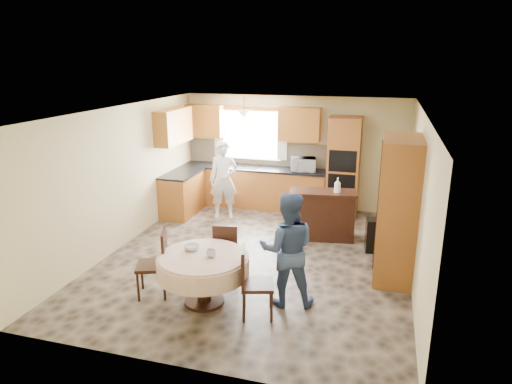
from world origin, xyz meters
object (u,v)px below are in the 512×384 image
at_px(chair_right, 252,279).
at_px(oven_tower, 344,167).
at_px(dining_table, 203,266).
at_px(person_sink, 224,180).
at_px(chair_left, 157,260).
at_px(sideboard, 322,216).
at_px(person_dining, 287,249).
at_px(cupboard, 397,209).
at_px(chair_back, 226,248).

bearing_deg(chair_right, oven_tower, -25.28).
xyz_separation_m(oven_tower, dining_table, (-1.45, -4.32, -0.50)).
height_order(chair_right, person_sink, person_sink).
distance_m(oven_tower, dining_table, 4.59).
height_order(chair_left, chair_right, chair_left).
bearing_deg(sideboard, person_dining, -101.81).
relative_size(chair_left, chair_right, 1.01).
bearing_deg(chair_left, chair_right, 62.58).
xyz_separation_m(cupboard, chair_back, (-2.47, -0.83, -0.59)).
bearing_deg(chair_left, chair_back, 113.10).
distance_m(oven_tower, sideboard, 1.64).
height_order(sideboard, chair_back, chair_back).
distance_m(sideboard, chair_left, 3.41).
distance_m(chair_back, chair_right, 1.13).
height_order(sideboard, cupboard, cupboard).
relative_size(oven_tower, person_sink, 1.29).
height_order(chair_back, person_dining, person_dining).
bearing_deg(cupboard, sideboard, 136.77).
distance_m(chair_back, person_sink, 2.85).
relative_size(oven_tower, cupboard, 0.97).
bearing_deg(person_dining, sideboard, -106.61).
bearing_deg(chair_back, cupboard, -172.52).
xyz_separation_m(sideboard, chair_right, (-0.51, -2.95, 0.10)).
bearing_deg(chair_left, cupboard, 95.08).
relative_size(chair_left, person_sink, 0.59).
xyz_separation_m(cupboard, dining_table, (-2.52, -1.62, -0.53)).
relative_size(dining_table, chair_left, 1.30).
height_order(chair_left, person_dining, person_dining).
xyz_separation_m(chair_left, person_dining, (1.82, 0.28, 0.26)).
bearing_deg(person_sink, person_dining, -73.16).
distance_m(dining_table, chair_right, 0.74).
bearing_deg(chair_right, chair_back, 20.46).
bearing_deg(person_dining, person_sink, -70.28).
relative_size(chair_back, person_dining, 0.56).
distance_m(sideboard, cupboard, 1.88).
xyz_separation_m(oven_tower, chair_back, (-1.40, -3.54, -0.56)).
bearing_deg(sideboard, chair_back, -128.83).
height_order(dining_table, chair_left, chair_left).
bearing_deg(chair_left, oven_tower, 132.21).
distance_m(oven_tower, person_sink, 2.56).
distance_m(cupboard, dining_table, 3.04).
xyz_separation_m(dining_table, chair_back, (0.05, 0.79, -0.06)).
height_order(cupboard, person_sink, cupboard).
relative_size(chair_back, person_sink, 0.55).
bearing_deg(oven_tower, chair_left, -116.87).
height_order(person_sink, person_dining, person_sink).
xyz_separation_m(cupboard, person_sink, (-3.46, 1.82, -0.27)).
xyz_separation_m(cupboard, chair_left, (-3.24, -1.58, -0.55)).
xyz_separation_m(sideboard, person_dining, (-0.14, -2.51, 0.37)).
bearing_deg(cupboard, person_sink, 152.28).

